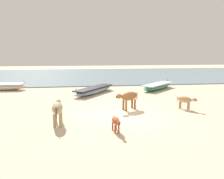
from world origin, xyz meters
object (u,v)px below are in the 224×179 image
Objects in this scene: fishing_boat_1 at (4,87)px; cow_second_adult_dun at (58,108)px; fishing_boat_0 at (158,86)px; calf_far_rust at (116,121)px; fishing_boat_3 at (94,90)px; cow_adult_brown at (129,97)px; calf_near_tan at (185,100)px.

cow_second_adult_dun is at bearing -56.85° from fishing_boat_1.
fishing_boat_0 is at bearing -3.47° from fishing_boat_1.
fishing_boat_0 is 10.54m from cow_second_adult_dun.
cow_second_adult_dun is at bearing -123.72° from calf_far_rust.
cow_adult_brown is at bearing 55.47° from fishing_boat_3.
fishing_boat_0 is 6.22m from calf_near_tan.
cow_second_adult_dun reaches higher than fishing_boat_1.
cow_second_adult_dun is (-7.13, -7.75, 0.43)m from fishing_boat_0.
fishing_boat_1 reaches higher than fishing_boat_0.
cow_second_adult_dun is (5.38, -9.01, 0.40)m from fishing_boat_1.
fishing_boat_3 is (7.20, -2.35, -0.04)m from fishing_boat_1.
cow_adult_brown is (1.63, -4.73, 0.44)m from fishing_boat_3.
calf_near_tan is at bearing 78.87° from fishing_boat_3.
calf_far_rust is at bearing -119.51° from cow_second_adult_dun.
cow_adult_brown is at bearing 152.93° from calf_far_rust.
fishing_boat_0 is 2.47× the size of cow_second_adult_dun.
fishing_boat_0 is at bearing 144.73° from calf_far_rust.
cow_adult_brown reaches higher than fishing_boat_1.
cow_second_adult_dun is at bearing 0.50° from cow_adult_brown.
fishing_boat_3 is 5.03m from cow_adult_brown.
fishing_boat_0 reaches higher than fishing_boat_3.
cow_second_adult_dun reaches higher than calf_far_rust.
calf_near_tan is 0.62× the size of cow_second_adult_dun.
fishing_boat_1 is 12.76m from calf_far_rust.
calf_near_tan is at bearing -29.82° from fishing_boat_1.
fishing_boat_1 is 0.84× the size of fishing_boat_3.
cow_second_adult_dun is (-6.46, -1.57, 0.19)m from calf_near_tan.
cow_adult_brown is at bearing -36.42° from fishing_boat_1.
calf_far_rust is (0.49, -7.84, 0.16)m from fishing_boat_3.
calf_near_tan reaches higher than fishing_boat_3.
fishing_boat_0 is at bearing -151.15° from cow_adult_brown.
fishing_boat_1 is 13.99m from calf_near_tan.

